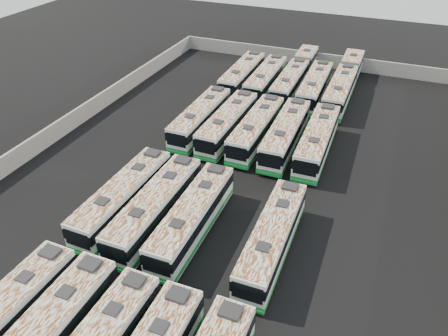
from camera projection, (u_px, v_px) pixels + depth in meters
ground at (230, 184)px, 44.39m from camera, size 140.00×140.00×0.00m
perimeter_wall at (230, 175)px, 43.77m from camera, size 45.20×73.20×2.20m
bus_midfront_far_left at (123, 197)px, 39.50m from camera, size 2.90×12.91×3.63m
bus_midfront_left at (156, 207)px, 38.24m from camera, size 2.77×13.08×3.69m
bus_midfront_center at (193, 217)px, 37.20m from camera, size 2.88×12.81×3.60m
bus_midfront_far_right at (272, 238)px, 35.08m from camera, size 2.84×12.59×3.54m
bus_midback_far_left at (201, 118)px, 52.48m from camera, size 2.70×12.74×3.59m
bus_midback_left at (228, 123)px, 51.27m from camera, size 2.91×12.93×3.63m
bus_midback_center at (256, 129)px, 50.20m from camera, size 2.79×12.86×3.62m
bus_midback_right at (285, 134)px, 49.09m from camera, size 3.05×13.13×3.69m
bus_midback_far_right at (317, 140)px, 47.95m from camera, size 3.02×13.04×3.66m
bus_back_far_left at (242, 75)px, 63.59m from camera, size 2.90×12.96×3.65m
bus_back_left at (266, 79)px, 62.40m from camera, size 2.86×12.83×3.61m
bus_back_center at (295, 75)px, 63.98m from camera, size 2.86×19.42×3.52m
bus_back_right at (314, 87)px, 60.10m from camera, size 3.07×13.04×3.66m
bus_back_far_right at (344, 82)px, 61.62m from camera, size 2.83×20.23×3.67m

